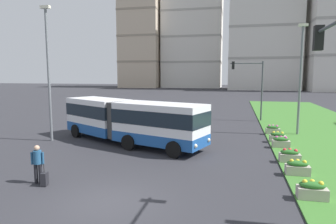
{
  "coord_description": "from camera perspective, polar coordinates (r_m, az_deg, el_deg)",
  "views": [
    {
      "loc": [
        4.62,
        -9.91,
        4.84
      ],
      "look_at": [
        -0.05,
        10.32,
        2.2
      ],
      "focal_mm": 31.68,
      "sensor_mm": 36.0,
      "label": 1
    }
  ],
  "objects": [
    {
      "name": "streetlight_left",
      "position": [
        22.98,
        -22.03,
        7.73
      ],
      "size": [
        0.7,
        0.28,
        9.59
      ],
      "color": "slate",
      "rests_on": "ground"
    },
    {
      "name": "ground_plane",
      "position": [
        11.96,
        -11.45,
        -16.78
      ],
      "size": [
        260.0,
        260.0,
        0.0
      ],
      "primitive_type": "plane",
      "color": "#2D2D33"
    },
    {
      "name": "flower_planter_1",
      "position": [
        15.69,
        23.66,
        -9.72
      ],
      "size": [
        1.1,
        0.56,
        0.74
      ],
      "color": "#B7AD9E",
      "rests_on": "grass_median"
    },
    {
      "name": "apartment_tower_centre",
      "position": [
        102.67,
        18.07,
        17.33
      ],
      "size": [
        21.42,
        16.52,
        46.78
      ],
      "color": "silver",
      "rests_on": "ground"
    },
    {
      "name": "apartment_tower_westcentre",
      "position": [
        113.91,
        4.85,
        16.02
      ],
      "size": [
        21.19,
        15.53,
        44.44
      ],
      "color": "silver",
      "rests_on": "ground"
    },
    {
      "name": "articulated_bus",
      "position": [
        20.97,
        -7.63,
        -1.56
      ],
      "size": [
        11.69,
        7.13,
        3.0
      ],
      "color": "white",
      "rests_on": "ground"
    },
    {
      "name": "flower_planter_3",
      "position": [
        20.98,
        20.9,
        -5.38
      ],
      "size": [
        1.1,
        0.56,
        0.74
      ],
      "color": "#B7AD9E",
      "rests_on": "grass_median"
    },
    {
      "name": "pedestrian_crossing",
      "position": [
        14.52,
        -23.8,
        -8.71
      ],
      "size": [
        0.57,
        0.36,
        1.74
      ],
      "color": "black",
      "rests_on": "ground"
    },
    {
      "name": "flower_planter_0",
      "position": [
        13.05,
        26.0,
        -13.29
      ],
      "size": [
        1.1,
        0.56,
        0.74
      ],
      "color": "#B7AD9E",
      "rests_on": "grass_median"
    },
    {
      "name": "flower_planter_5",
      "position": [
        25.37,
        19.53,
        -3.19
      ],
      "size": [
        1.1,
        0.56,
        0.74
      ],
      "color": "#B7AD9E",
      "rests_on": "grass_median"
    },
    {
      "name": "flower_planter_4",
      "position": [
        22.56,
        20.35,
        -4.49
      ],
      "size": [
        1.1,
        0.56,
        0.74
      ],
      "color": "#B7AD9E",
      "rests_on": "grass_median"
    },
    {
      "name": "traffic_light_far_right",
      "position": [
        31.96,
        15.82,
        5.83
      ],
      "size": [
        3.34,
        0.28,
        6.17
      ],
      "color": "#474C51",
      "rests_on": "ground"
    },
    {
      "name": "rolling_suitcase",
      "position": [
        14.31,
        -22.67,
        -11.78
      ],
      "size": [
        0.32,
        0.41,
        0.97
      ],
      "color": "#232328",
      "rests_on": "ground"
    },
    {
      "name": "streetlight_median",
      "position": [
        25.55,
        24.14,
        6.52
      ],
      "size": [
        0.7,
        0.28,
        8.71
      ],
      "color": "slate",
      "rests_on": "ground"
    },
    {
      "name": "apartment_tower_west",
      "position": [
        114.15,
        -4.88,
        13.89
      ],
      "size": [
        14.51,
        16.03,
        36.11
      ],
      "color": "#C6B299",
      "rests_on": "ground"
    },
    {
      "name": "flower_planter_2",
      "position": [
        17.73,
        22.39,
        -7.73
      ],
      "size": [
        1.1,
        0.56,
        0.74
      ],
      "color": "#B7AD9E",
      "rests_on": "grass_median"
    }
  ]
}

